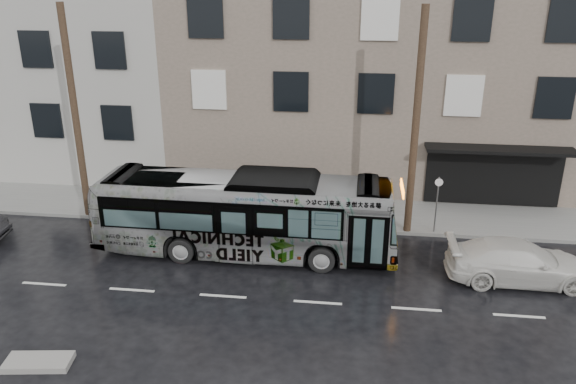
{
  "coord_description": "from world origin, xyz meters",
  "views": [
    {
      "loc": [
        4.21,
        -18.47,
        10.05
      ],
      "look_at": [
        1.58,
        2.5,
        1.93
      ],
      "focal_mm": 35.0,
      "sensor_mm": 36.0,
      "label": 1
    }
  ],
  "objects_px": {
    "white_sedan": "(519,262)",
    "utility_pole_front": "(416,125)",
    "sign_post": "(437,205)",
    "bus": "(245,214)",
    "utility_pole_rear": "(75,115)"
  },
  "relations": [
    {
      "from": "white_sedan",
      "to": "utility_pole_front",
      "type": "bearing_deg",
      "value": 44.81
    },
    {
      "from": "sign_post",
      "to": "white_sedan",
      "type": "relative_size",
      "value": 0.48
    },
    {
      "from": "utility_pole_front",
      "to": "bus",
      "type": "xyz_separation_m",
      "value": [
        -6.34,
        -2.5,
        -3.05
      ]
    },
    {
      "from": "white_sedan",
      "to": "utility_pole_rear",
      "type": "bearing_deg",
      "value": 77.62
    },
    {
      "from": "bus",
      "to": "white_sedan",
      "type": "height_order",
      "value": "bus"
    },
    {
      "from": "utility_pole_rear",
      "to": "bus",
      "type": "xyz_separation_m",
      "value": [
        7.66,
        -2.5,
        -3.05
      ]
    },
    {
      "from": "utility_pole_front",
      "to": "white_sedan",
      "type": "xyz_separation_m",
      "value": [
        3.59,
        -3.45,
        -3.92
      ]
    },
    {
      "from": "utility_pole_front",
      "to": "sign_post",
      "type": "bearing_deg",
      "value": 0.0
    },
    {
      "from": "utility_pole_front",
      "to": "utility_pole_rear",
      "type": "distance_m",
      "value": 14.0
    },
    {
      "from": "utility_pole_rear",
      "to": "white_sedan",
      "type": "distance_m",
      "value": 18.35
    },
    {
      "from": "utility_pole_front",
      "to": "utility_pole_rear",
      "type": "relative_size",
      "value": 1.0
    },
    {
      "from": "bus",
      "to": "white_sedan",
      "type": "distance_m",
      "value": 10.01
    },
    {
      "from": "utility_pole_rear",
      "to": "white_sedan",
      "type": "relative_size",
      "value": 1.79
    },
    {
      "from": "utility_pole_front",
      "to": "bus",
      "type": "distance_m",
      "value": 7.47
    },
    {
      "from": "utility_pole_rear",
      "to": "utility_pole_front",
      "type": "bearing_deg",
      "value": 0.0
    }
  ]
}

